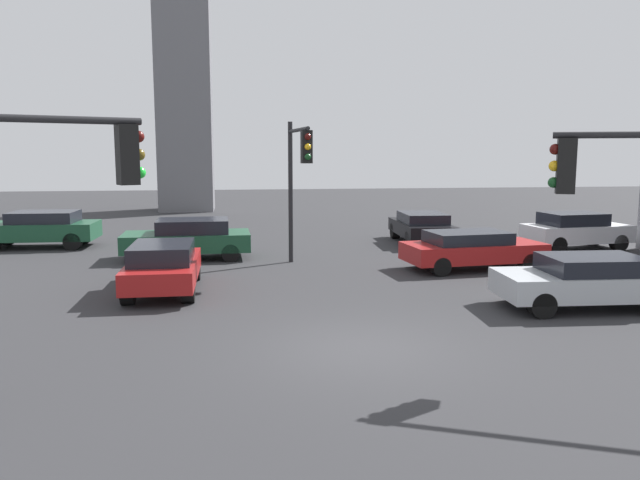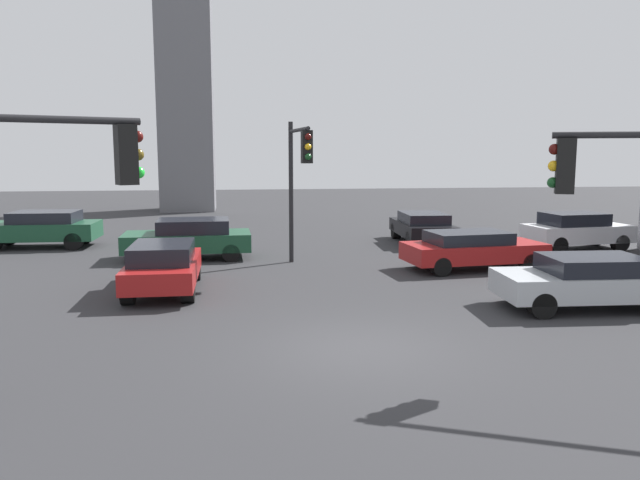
% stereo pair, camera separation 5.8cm
% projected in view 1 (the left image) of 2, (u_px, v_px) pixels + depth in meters
% --- Properties ---
extents(ground_plane, '(106.21, 106.21, 0.00)m').
position_uv_depth(ground_plane, '(362.00, 349.00, 12.49)').
color(ground_plane, '#2D2D30').
extents(traffic_light_1, '(0.50, 3.25, 4.95)m').
position_uv_depth(traffic_light_1, '(298.00, 165.00, 20.36)').
color(traffic_light_1, black).
rests_on(traffic_light_1, ground_plane).
extents(traffic_light_2, '(2.67, 1.38, 4.63)m').
position_uv_depth(traffic_light_2, '(52.00, 192.00, 9.77)').
color(traffic_light_2, black).
rests_on(traffic_light_2, ground_plane).
extents(car_0, '(1.88, 4.30, 1.40)m').
position_uv_depth(car_0, '(163.00, 266.00, 17.44)').
color(car_0, maroon).
rests_on(car_0, ground_plane).
extents(car_1, '(4.81, 2.46, 1.29)m').
position_uv_depth(car_1, '(472.00, 249.00, 20.81)').
color(car_1, maroon).
rests_on(car_1, ground_plane).
extents(car_3, '(4.62, 2.19, 1.49)m').
position_uv_depth(car_3, '(40.00, 228.00, 25.51)').
color(car_3, '#19472D').
rests_on(car_3, ground_plane).
extents(car_4, '(4.64, 2.20, 1.46)m').
position_uv_depth(car_4, '(189.00, 238.00, 22.85)').
color(car_4, '#19472D').
rests_on(car_4, ground_plane).
extents(car_6, '(4.26, 2.31, 1.50)m').
position_uv_depth(car_6, '(575.00, 230.00, 24.98)').
color(car_6, silver).
rests_on(car_6, ground_plane).
extents(car_7, '(2.14, 4.38, 1.33)m').
position_uv_depth(car_7, '(422.00, 226.00, 26.76)').
color(car_7, black).
rests_on(car_7, ground_plane).
extents(car_8, '(4.36, 2.17, 1.33)m').
position_uv_depth(car_8, '(586.00, 280.00, 15.63)').
color(car_8, '#ADB2B7').
rests_on(car_8, ground_plane).
extents(skyline_tower, '(3.50, 3.50, 27.23)m').
position_uv_depth(skyline_tower, '(182.00, 0.00, 40.02)').
color(skyline_tower, slate).
rests_on(skyline_tower, ground_plane).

